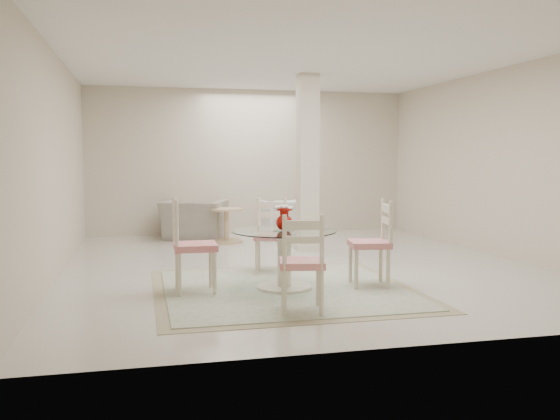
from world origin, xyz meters
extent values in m
plane|color=beige|center=(0.00, 0.00, 0.00)|extent=(7.00, 7.00, 0.00)
cube|color=beige|center=(0.00, 3.50, 1.35)|extent=(6.00, 0.02, 2.70)
cube|color=beige|center=(0.00, -3.50, 1.35)|extent=(6.00, 0.02, 2.70)
cube|color=beige|center=(-3.00, 0.00, 1.35)|extent=(0.02, 7.00, 2.70)
cube|color=beige|center=(3.00, 0.00, 1.35)|extent=(0.02, 7.00, 2.70)
cube|color=white|center=(0.00, 0.00, 2.70)|extent=(6.00, 7.00, 0.02)
cube|color=beige|center=(0.50, 1.30, 1.35)|extent=(0.30, 0.30, 2.70)
cube|color=tan|center=(-0.52, -1.40, 0.00)|extent=(2.77, 2.77, 0.01)
cube|color=beige|center=(-0.52, -1.40, 0.01)|extent=(2.53, 2.53, 0.01)
cylinder|color=#F4EEC8|center=(-0.52, -1.40, 0.02)|extent=(0.59, 0.59, 0.04)
cylinder|color=#F4EEC8|center=(-0.52, -1.40, 0.34)|extent=(0.15, 0.15, 0.60)
cylinder|color=#F4EEC8|center=(-0.52, -1.40, 0.62)|extent=(0.24, 0.24, 0.02)
cylinder|color=white|center=(-0.52, -1.40, 0.64)|extent=(1.12, 1.12, 0.01)
ellipsoid|color=#AC0C05|center=(-0.52, -1.40, 0.73)|extent=(0.18, 0.18, 0.17)
cylinder|color=#AC0C05|center=(-0.52, -1.40, 0.84)|extent=(0.10, 0.10, 0.05)
cylinder|color=#AC0C05|center=(-0.52, -1.40, 0.87)|extent=(0.16, 0.16, 0.02)
ellipsoid|color=silver|center=(-0.52, -1.40, 0.90)|extent=(0.10, 0.10, 0.05)
ellipsoid|color=silver|center=(-0.47, -1.38, 0.88)|extent=(0.10, 0.10, 0.05)
ellipsoid|color=silver|center=(-0.57, -1.37, 0.89)|extent=(0.10, 0.10, 0.05)
cylinder|color=beige|center=(0.28, -1.26, 0.22)|extent=(0.04, 0.04, 0.44)
cylinder|color=beige|center=(0.22, -1.60, 0.22)|extent=(0.04, 0.04, 0.44)
cylinder|color=beige|center=(0.62, -1.32, 0.22)|extent=(0.04, 0.04, 0.44)
cylinder|color=beige|center=(0.57, -1.66, 0.22)|extent=(0.04, 0.04, 0.44)
cube|color=red|center=(0.42, -1.46, 0.48)|extent=(0.49, 0.49, 0.07)
cube|color=beige|center=(0.61, -1.49, 0.80)|extent=(0.11, 0.39, 0.52)
cylinder|color=#F6E7CA|center=(-0.67, -0.56, 0.21)|extent=(0.04, 0.04, 0.43)
cylinder|color=#F6E7CA|center=(-0.34, -0.65, 0.21)|extent=(0.04, 0.04, 0.43)
cylinder|color=#F6E7CA|center=(-0.58, -0.24, 0.21)|extent=(0.04, 0.04, 0.43)
cylinder|color=#F6E7CA|center=(-0.26, -0.33, 0.21)|extent=(0.04, 0.04, 0.43)
cube|color=red|center=(-0.46, -0.45, 0.46)|extent=(0.50, 0.50, 0.06)
cube|color=#F6E7CA|center=(-0.41, -0.27, 0.77)|extent=(0.37, 0.14, 0.50)
cylinder|color=beige|center=(-1.29, -1.51, 0.23)|extent=(0.04, 0.04, 0.46)
cylinder|color=beige|center=(-1.29, -1.15, 0.23)|extent=(0.04, 0.04, 0.46)
cylinder|color=beige|center=(-1.65, -1.51, 0.23)|extent=(0.04, 0.04, 0.46)
cylinder|color=beige|center=(-1.65, -1.15, 0.23)|extent=(0.04, 0.04, 0.46)
cube|color=red|center=(-1.47, -1.33, 0.50)|extent=(0.44, 0.44, 0.07)
cube|color=beige|center=(-1.67, -1.33, 0.83)|extent=(0.05, 0.40, 0.54)
cylinder|color=beige|center=(-0.39, -2.21, 0.21)|extent=(0.04, 0.04, 0.42)
cylinder|color=beige|center=(-0.71, -2.15, 0.21)|extent=(0.04, 0.04, 0.42)
cylinder|color=beige|center=(-0.46, -2.54, 0.21)|extent=(0.04, 0.04, 0.42)
cylinder|color=beige|center=(-0.78, -2.47, 0.21)|extent=(0.04, 0.04, 0.42)
cube|color=red|center=(-0.59, -2.34, 0.46)|extent=(0.48, 0.48, 0.06)
cube|color=beige|center=(-0.62, -2.52, 0.77)|extent=(0.37, 0.12, 0.50)
imported|color=#A29A86|center=(-1.11, 2.90, 0.34)|extent=(1.31, 1.24, 0.68)
imported|color=white|center=(0.48, 2.78, 0.34)|extent=(0.79, 0.81, 0.68)
cylinder|color=#D2B281|center=(-0.62, 2.34, 0.02)|extent=(0.53, 0.53, 0.04)
cylinder|color=#D2B281|center=(-0.62, 2.34, 0.29)|extent=(0.08, 0.08, 0.51)
cylinder|color=#D2B281|center=(-0.62, 2.34, 0.56)|extent=(0.56, 0.56, 0.03)
camera|label=1|loc=(-2.01, -7.53, 1.42)|focal=38.00mm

